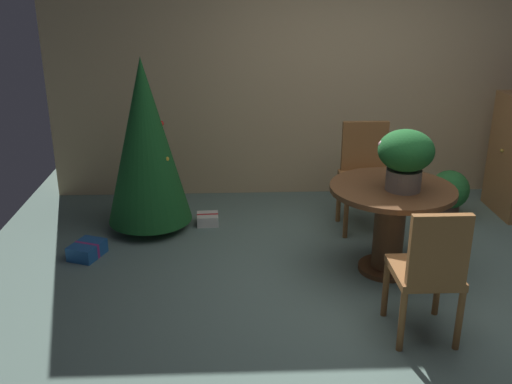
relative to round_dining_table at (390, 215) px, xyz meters
name	(u,v)px	position (x,y,z in m)	size (l,w,h in m)	color
ground_plane	(380,290)	(-0.12, -0.32, -0.48)	(6.60, 6.60, 0.00)	slate
back_wall_panel	(338,72)	(-0.12, 1.88, 0.82)	(6.00, 0.10, 2.60)	tan
round_dining_table	(390,215)	(0.00, 0.00, 0.00)	(0.97, 0.97, 0.72)	brown
flower_vase	(406,155)	(0.06, -0.07, 0.51)	(0.42, 0.42, 0.46)	#665B51
wooden_chair_far	(366,169)	(0.00, 0.90, 0.08)	(0.47, 0.42, 0.99)	brown
wooden_chair_near	(429,269)	(0.00, -0.94, 0.03)	(0.41, 0.45, 0.93)	brown
holiday_tree	(146,142)	(-2.01, 0.92, 0.36)	(0.77, 0.77, 1.60)	brown
gift_box_cream	(208,219)	(-1.48, 0.99, -0.43)	(0.21, 0.21, 0.10)	silver
gift_box_blue	(87,250)	(-2.48, 0.35, -0.42)	(0.31, 0.35, 0.12)	#1E569E
potted_plant	(449,192)	(0.87, 1.04, -0.21)	(0.38, 0.38, 0.49)	#4C382D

